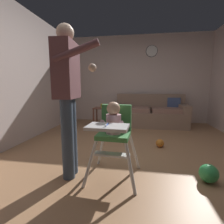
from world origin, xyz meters
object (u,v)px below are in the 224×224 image
object	(u,v)px
toy_ball	(160,143)
high_chair	(114,127)
side_table	(101,113)
toy_ball_second	(209,173)
wall_clock	(152,51)
adult_standing	(68,94)
sippy_cup	(102,106)
couch	(150,114)

from	to	relation	value
toy_ball	high_chair	bearing A→B (deg)	-121.03
toy_ball	side_table	distance (m)	1.94
toy_ball	toy_ball_second	distance (m)	1.12
side_table	wall_clock	size ratio (longest dim) A/B	1.55
high_chair	adult_standing	distance (m)	0.64
toy_ball_second	side_table	size ratio (longest dim) A/B	0.40
side_table	high_chair	bearing A→B (deg)	-73.83
toy_ball	sippy_cup	bearing A→B (deg)	135.67
toy_ball_second	side_table	world-z (taller)	side_table
adult_standing	wall_clock	xyz separation A→B (m)	(1.14, 3.34, 1.10)
adult_standing	wall_clock	distance (m)	3.69
adult_standing	sippy_cup	size ratio (longest dim) A/B	17.45
couch	toy_ball	bearing A→B (deg)	2.23
couch	side_table	xyz separation A→B (m)	(-1.31, -0.38, 0.05)
wall_clock	adult_standing	bearing A→B (deg)	-108.85
couch	side_table	world-z (taller)	couch
adult_standing	toy_ball_second	xyz separation A→B (m)	(1.60, 0.10, -0.89)
couch	toy_ball	xyz separation A→B (m)	(0.07, -1.71, -0.26)
high_chair	wall_clock	world-z (taller)	wall_clock
toy_ball	sippy_cup	world-z (taller)	sippy_cup
side_table	wall_clock	distance (m)	2.33
wall_clock	toy_ball_second	bearing A→B (deg)	-81.91
sippy_cup	wall_clock	xyz separation A→B (m)	(1.30, 0.86, 1.52)
adult_standing	high_chair	bearing A→B (deg)	-0.51
toy_ball_second	side_table	distance (m)	2.98
couch	high_chair	size ratio (longest dim) A/B	2.10
side_table	toy_ball_second	bearing A→B (deg)	-53.08
sippy_cup	toy_ball	bearing A→B (deg)	-44.33
sippy_cup	wall_clock	bearing A→B (deg)	33.43
toy_ball_second	wall_clock	size ratio (longest dim) A/B	0.62
toy_ball_second	sippy_cup	xyz separation A→B (m)	(-1.76, 2.37, 0.47)
couch	high_chair	distance (m)	2.90
high_chair	toy_ball	size ratio (longest dim) A/B	6.34
adult_standing	sippy_cup	bearing A→B (deg)	89.30
couch	wall_clock	bearing A→B (deg)	178.42
high_chair	adult_standing	bearing A→B (deg)	-82.54
adult_standing	toy_ball	world-z (taller)	adult_standing
toy_ball	adult_standing	bearing A→B (deg)	-136.05
toy_ball_second	sippy_cup	distance (m)	2.99
high_chair	adult_standing	xyz separation A→B (m)	(-0.52, -0.04, 0.38)
high_chair	sippy_cup	bearing A→B (deg)	-160.79
high_chair	side_table	size ratio (longest dim) A/B	1.76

